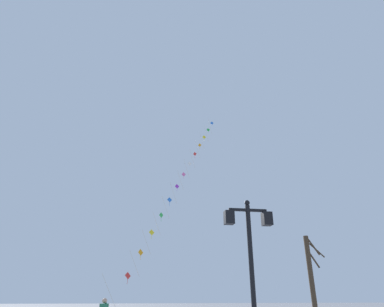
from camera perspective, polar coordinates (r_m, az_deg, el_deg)
The scene contains 3 objects.
twin_lantern_lamp_post at distance 10.21m, azimuth 9.95°, elevation -15.37°, with size 1.47×0.28×4.51m.
kite_train at distance 26.61m, azimuth -2.17°, elevation -4.93°, with size 9.12×13.42×19.52m.
bare_tree at distance 17.30m, azimuth 19.94°, elevation -20.07°, with size 1.05×0.84×4.51m.
Camera 1 is at (-0.85, -1.37, 1.78)m, focal length 31.01 mm.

